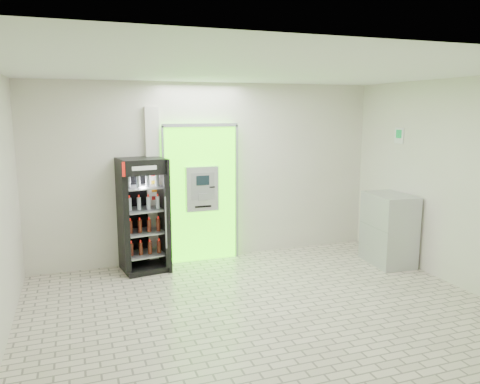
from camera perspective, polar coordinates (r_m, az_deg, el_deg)
name	(u,v)px	position (r m, az deg, el deg)	size (l,w,h in m)	color
ground	(266,314)	(6.13, 3.19, -14.59)	(6.00, 6.00, 0.00)	beige
room_shell	(267,170)	(5.62, 3.37, 2.75)	(6.00, 6.00, 6.00)	silver
atm_assembly	(201,192)	(7.92, -4.83, -0.06)	(1.30, 0.24, 2.33)	#3FE60A
pillar	(154,187)	(7.78, -10.47, 0.58)	(0.22, 0.11, 2.60)	silver
beverage_cooler	(143,217)	(7.58, -11.70, -3.03)	(0.77, 0.72, 1.81)	black
steel_cabinet	(389,229)	(8.20, 17.67, -4.33)	(0.67, 0.93, 1.18)	#ADB0B5
exit_sign	(399,136)	(8.34, 18.84, 6.52)	(0.02, 0.22, 0.26)	white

